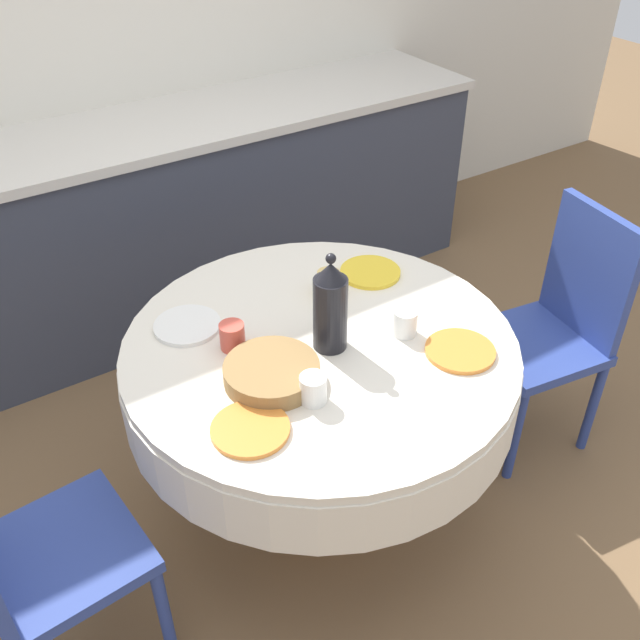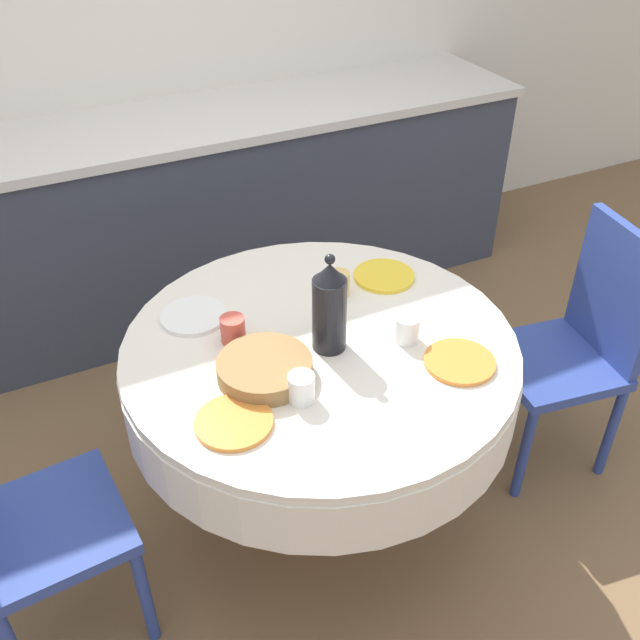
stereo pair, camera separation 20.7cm
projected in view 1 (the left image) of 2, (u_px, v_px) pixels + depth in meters
ground_plane at (320, 502)px, 2.56m from camera, size 12.00×12.00×0.00m
wall_back at (90, 18)px, 2.97m from camera, size 7.00×0.05×2.60m
kitchen_counter at (150, 227)px, 3.23m from camera, size 3.24×0.64×0.94m
dining_table at (320, 374)px, 2.20m from camera, size 1.19×1.19×0.73m
chair_left at (557, 321)px, 2.57m from camera, size 0.45×0.45×0.94m
chair_right at (24, 551)px, 1.78m from camera, size 0.43×0.43×0.94m
plate_near_left at (250, 429)px, 1.82m from camera, size 0.21×0.21×0.01m
cup_near_left at (313, 389)px, 1.89m from camera, size 0.07×0.07×0.08m
plate_near_right at (460, 351)px, 2.08m from camera, size 0.21×0.21×0.01m
cup_near_right at (405, 322)px, 2.13m from camera, size 0.07×0.07×0.08m
plate_far_left at (187, 325)px, 2.18m from camera, size 0.21×0.21×0.01m
cup_far_left at (232, 336)px, 2.08m from camera, size 0.07×0.07×0.08m
plate_far_right at (370, 272)px, 2.42m from camera, size 0.21×0.21×0.01m
cup_far_right at (328, 283)px, 2.30m from camera, size 0.07×0.07×0.08m
coffee_carafe at (330, 307)px, 2.03m from camera, size 0.10×0.10×0.32m
bread_basket at (272, 373)px, 1.97m from camera, size 0.27×0.27×0.05m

